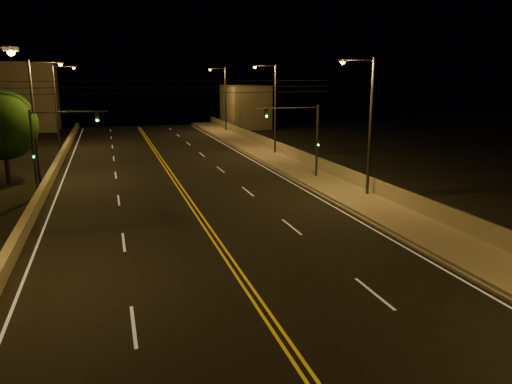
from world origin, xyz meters
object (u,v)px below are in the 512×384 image
object	(u,v)px
traffic_signal_left	(49,142)
traffic_signal_right	(305,133)
streetlight_3	(224,95)
streetlight_2	(273,104)
streetlight_1	(367,119)
streetlight_6	(58,102)
tree_2	(8,113)
tree_0	(3,126)
streetlight_5	(37,113)

from	to	relation	value
traffic_signal_left	traffic_signal_right	bearing A→B (deg)	0.00
streetlight_3	streetlight_2	bearing A→B (deg)	-90.00
streetlight_1	streetlight_6	distance (m)	36.91
streetlight_1	tree_2	xyz separation A→B (m)	(-26.58, 29.76, -1.13)
streetlight_1	streetlight_2	xyz separation A→B (m)	(0.00, 19.59, 0.00)
streetlight_1	tree_0	bearing A→B (deg)	152.91
streetlight_5	tree_0	distance (m)	2.82
streetlight_5	traffic_signal_right	bearing A→B (deg)	-13.75
streetlight_5	streetlight_6	world-z (taller)	same
streetlight_6	traffic_signal_left	world-z (taller)	streetlight_6
streetlight_3	tree_2	xyz separation A→B (m)	(-26.58, -12.30, -1.13)
streetlight_6	traffic_signal_right	distance (m)	30.59
streetlight_3	traffic_signal_right	xyz separation A→B (m)	(-1.54, -35.20, -1.58)
traffic_signal_right	tree_2	bearing A→B (deg)	137.55
traffic_signal_right	streetlight_1	bearing A→B (deg)	-77.33
streetlight_1	streetlight_3	distance (m)	42.06
traffic_signal_right	tree_0	world-z (taller)	tree_0
streetlight_2	streetlight_6	size ratio (longest dim) A/B	1.00
traffic_signal_right	streetlight_3	bearing A→B (deg)	87.49
traffic_signal_left	streetlight_6	bearing A→B (deg)	92.82
streetlight_2	streetlight_1	bearing A→B (deg)	-90.00
streetlight_5	tree_2	distance (m)	18.78
streetlight_1	traffic_signal_left	world-z (taller)	streetlight_1
traffic_signal_left	tree_0	world-z (taller)	tree_0
tree_2	streetlight_2	bearing A→B (deg)	-20.93
traffic_signal_right	streetlight_6	bearing A→B (deg)	130.66
tree_0	streetlight_1	bearing A→B (deg)	-27.09
tree_0	streetlight_5	bearing A→B (deg)	-12.29
streetlight_5	tree_0	size ratio (longest dim) A/B	1.32
streetlight_3	traffic_signal_left	size ratio (longest dim) A/B	1.56
streetlight_2	tree_2	bearing A→B (deg)	159.07
streetlight_2	tree_0	distance (m)	25.15
streetlight_5	traffic_signal_right	xyz separation A→B (m)	(19.91, -4.87, -1.58)
tree_0	streetlight_3	bearing A→B (deg)	51.06
streetlight_5	tree_0	world-z (taller)	streetlight_5
streetlight_6	tree_0	size ratio (longest dim) A/B	1.32
tree_0	tree_2	size ratio (longest dim) A/B	1.05
traffic_signal_right	tree_2	world-z (taller)	tree_2
streetlight_3	streetlight_5	xyz separation A→B (m)	(-21.45, -30.32, 0.00)
traffic_signal_left	streetlight_1	bearing A→B (deg)	-18.67
streetlight_1	streetlight_2	size ratio (longest dim) A/B	1.00
tree_0	streetlight_2	bearing A→B (deg)	16.87
streetlight_1	streetlight_5	size ratio (longest dim) A/B	1.00
streetlight_6	traffic_signal_left	bearing A→B (deg)	-87.18
streetlight_2	tree_2	distance (m)	28.48
traffic_signal_right	traffic_signal_left	size ratio (longest dim) A/B	1.00
streetlight_5	traffic_signal_left	world-z (taller)	streetlight_5
streetlight_2	streetlight_3	xyz separation A→B (m)	(0.00, 22.46, 0.00)
streetlight_1	streetlight_2	bearing A→B (deg)	90.00
streetlight_2	streetlight_3	distance (m)	22.46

